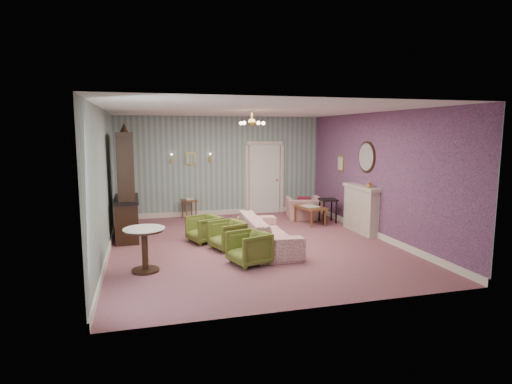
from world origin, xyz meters
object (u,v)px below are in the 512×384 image
object	(u,v)px
olive_chair_b	(228,234)
coffee_table	(310,215)
olive_chair_a	(249,246)
fireplace	(361,209)
side_table_black	(328,211)
wingback_chair	(304,205)
olive_chair_c	(204,228)
dresser	(125,183)
pedestal_table	(145,250)
sofa_chintz	(268,227)

from	to	relation	value
olive_chair_b	coffee_table	xyz separation A→B (m)	(2.62, 1.86, -0.09)
olive_chair_a	olive_chair_b	size ratio (longest dim) A/B	1.03
fireplace	side_table_black	world-z (taller)	fireplace
fireplace	olive_chair_b	bearing A→B (deg)	-169.56
wingback_chair	side_table_black	distance (m)	0.77
fireplace	olive_chair_c	bearing A→B (deg)	178.75
wingback_chair	dresser	xyz separation A→B (m)	(-4.76, -0.92, 0.88)
fireplace	pedestal_table	size ratio (longest dim) A/B	1.77
sofa_chintz	dresser	distance (m)	3.46
sofa_chintz	coffee_table	world-z (taller)	sofa_chintz
olive_chair_c	wingback_chair	xyz separation A→B (m)	(3.09, 1.77, 0.09)
olive_chair_a	side_table_black	size ratio (longest dim) A/B	1.04
olive_chair_c	wingback_chair	bearing A→B (deg)	98.92
sofa_chintz	fireplace	size ratio (longest dim) A/B	1.66
olive_chair_a	coffee_table	bearing A→B (deg)	122.87
side_table_black	pedestal_table	distance (m)	5.63
dresser	sofa_chintz	bearing A→B (deg)	-31.23
olive_chair_a	olive_chair_c	bearing A→B (deg)	179.81
side_table_black	coffee_table	bearing A→B (deg)	-179.50
olive_chair_c	coffee_table	world-z (taller)	olive_chair_c
olive_chair_c	wingback_chair	world-z (taller)	wingback_chair
olive_chair_b	fireplace	size ratio (longest dim) A/B	0.47
olive_chair_c	dresser	xyz separation A→B (m)	(-1.67, 0.84, 0.97)
fireplace	coffee_table	world-z (taller)	fireplace
olive_chair_b	fireplace	distance (m)	3.51
coffee_table	side_table_black	distance (m)	0.53
dresser	coffee_table	size ratio (longest dim) A/B	2.74
wingback_chair	coffee_table	xyz separation A→B (m)	(-0.08, -0.63, -0.17)
coffee_table	dresser	bearing A→B (deg)	-176.40
pedestal_table	olive_chair_a	bearing A→B (deg)	-2.43
coffee_table	side_table_black	xyz separation A→B (m)	(0.53, 0.00, 0.09)
olive_chair_c	pedestal_table	bearing A→B (deg)	-57.56
olive_chair_b	side_table_black	distance (m)	3.65
wingback_chair	side_table_black	size ratio (longest dim) A/B	1.45
olive_chair_c	side_table_black	bearing A→B (deg)	87.07
fireplace	pedestal_table	distance (m)	5.41
olive_chair_a	sofa_chintz	size ratio (longest dim) A/B	0.29
dresser	pedestal_table	size ratio (longest dim) A/B	3.28
side_table_black	pedestal_table	world-z (taller)	pedestal_table
dresser	olive_chair_b	bearing A→B (deg)	-38.18
side_table_black	fireplace	bearing A→B (deg)	-76.09
sofa_chintz	wingback_chair	world-z (taller)	sofa_chintz
wingback_chair	fireplace	bearing A→B (deg)	122.96
olive_chair_b	sofa_chintz	world-z (taller)	sofa_chintz
wingback_chair	side_table_black	world-z (taller)	wingback_chair
olive_chair_a	side_table_black	xyz separation A→B (m)	(2.97, 2.96, -0.01)
pedestal_table	side_table_black	bearing A→B (deg)	30.81
side_table_black	olive_chair_b	bearing A→B (deg)	-149.35
sofa_chintz	side_table_black	xyz separation A→B (m)	(2.31, 1.99, -0.13)
olive_chair_b	olive_chair_c	bearing A→B (deg)	-170.28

